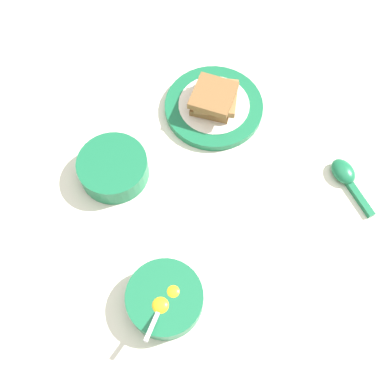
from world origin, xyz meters
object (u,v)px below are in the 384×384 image
toast_sandwich (214,98)px  soup_spoon (346,176)px  toast_plate (214,107)px  egg_bowl (165,299)px  congee_bowl (113,168)px

toast_sandwich → soup_spoon: toast_sandwich is taller
toast_plate → egg_bowl: bearing=-42.6°
egg_bowl → soup_spoon: size_ratio=0.99×
soup_spoon → congee_bowl: (-0.23, -0.38, 0.01)m
egg_bowl → toast_plate: (-0.31, 0.28, -0.01)m
toast_plate → toast_sandwich: (0.00, -0.00, 0.03)m
toast_sandwich → soup_spoon: 0.30m
egg_bowl → congee_bowl: (-0.27, 0.03, 0.00)m
egg_bowl → soup_spoon: bearing=95.0°
egg_bowl → soup_spoon: egg_bowl is taller
soup_spoon → congee_bowl: size_ratio=0.97×
congee_bowl → toast_sandwich: bearing=98.1°
egg_bowl → toast_plate: 0.42m
toast_sandwich → soup_spoon: bearing=27.2°
soup_spoon → toast_plate: bearing=-153.0°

